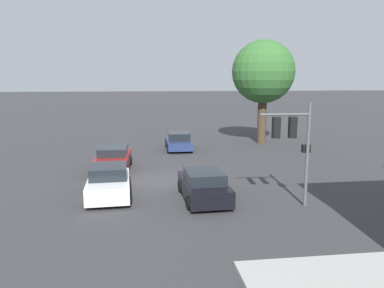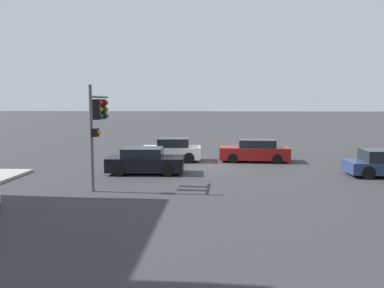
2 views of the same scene
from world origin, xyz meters
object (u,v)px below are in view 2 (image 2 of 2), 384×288
(crossing_car_1, at_px, (255,151))
(crossing_car_2, at_px, (145,161))
(crossing_car_0, at_px, (172,150))
(traffic_signal, at_px, (98,118))

(crossing_car_1, relative_size, crossing_car_2, 1.09)
(crossing_car_0, bearing_deg, crossing_car_1, 179.56)
(crossing_car_1, bearing_deg, traffic_signal, 48.78)
(traffic_signal, distance_m, crossing_car_1, 11.49)
(traffic_signal, relative_size, crossing_car_2, 1.10)
(crossing_car_0, relative_size, crossing_car_2, 0.94)
(traffic_signal, relative_size, crossing_car_0, 1.17)
(traffic_signal, height_order, crossing_car_1, traffic_signal)
(traffic_signal, relative_size, crossing_car_1, 1.01)
(traffic_signal, xyz_separation_m, crossing_car_0, (-2.32, -7.96, -2.42))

